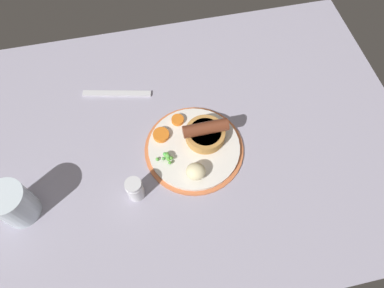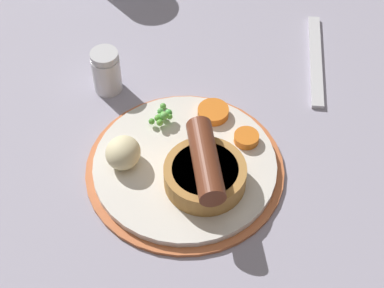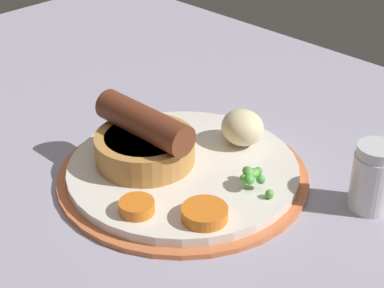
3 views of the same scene
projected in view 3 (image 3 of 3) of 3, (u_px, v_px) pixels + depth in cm
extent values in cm
cube|color=#9E99AD|center=(167.00, 210.00, 59.48)|extent=(110.00, 80.00, 3.00)
cylinder|color=#CC6B3D|center=(183.00, 176.00, 61.26)|extent=(23.90, 23.90, 0.50)
cylinder|color=silver|center=(183.00, 172.00, 61.03)|extent=(21.99, 21.99, 1.40)
cylinder|color=#BC8442|center=(145.00, 148.00, 60.69)|extent=(9.52, 9.52, 2.75)
cylinder|color=#472614|center=(144.00, 137.00, 60.06)|extent=(7.61, 7.61, 0.30)
cylinder|color=brown|center=(144.00, 122.00, 59.22)|extent=(10.63, 3.04, 2.99)
sphere|color=#5AAF3A|center=(254.00, 172.00, 57.69)|extent=(0.82, 0.82, 0.82)
sphere|color=#53A448|center=(261.00, 180.00, 56.76)|extent=(0.84, 0.84, 0.84)
sphere|color=#54B640|center=(248.00, 174.00, 56.93)|extent=(0.92, 0.92, 0.92)
sphere|color=#51B148|center=(249.00, 177.00, 56.76)|extent=(0.73, 0.73, 0.73)
sphere|color=#5FB343|center=(252.00, 175.00, 56.92)|extent=(0.79, 0.79, 0.79)
sphere|color=#59B23F|center=(244.00, 178.00, 56.74)|extent=(0.73, 0.73, 0.73)
sphere|color=#55AB45|center=(249.00, 172.00, 57.14)|extent=(0.97, 0.97, 0.97)
sphere|color=#4FB948|center=(249.00, 180.00, 56.40)|extent=(0.94, 0.94, 0.94)
sphere|color=#68AD4A|center=(249.00, 173.00, 56.94)|extent=(0.93, 0.93, 0.93)
sphere|color=#66B34A|center=(255.00, 174.00, 57.33)|extent=(0.73, 0.73, 0.73)
sphere|color=#5AA846|center=(251.00, 180.00, 56.54)|extent=(0.72, 0.72, 0.72)
sphere|color=#52A338|center=(258.00, 171.00, 58.42)|extent=(0.78, 0.78, 0.78)
sphere|color=#5CA93A|center=(247.00, 171.00, 58.03)|extent=(0.85, 0.85, 0.85)
sphere|color=#5BAD42|center=(270.00, 194.00, 55.94)|extent=(0.81, 0.81, 0.81)
ellipsoid|color=beige|center=(240.00, 126.00, 63.65)|extent=(5.63, 5.40, 3.48)
cylinder|color=orange|center=(137.00, 207.00, 54.13)|extent=(4.14, 4.14, 1.06)
cylinder|color=orange|center=(205.00, 213.00, 53.30)|extent=(4.50, 4.50, 1.09)
cylinder|color=silver|center=(372.00, 182.00, 56.05)|extent=(3.79, 3.79, 5.30)
cylinder|color=silver|center=(378.00, 151.00, 54.44)|extent=(3.60, 3.60, 1.00)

